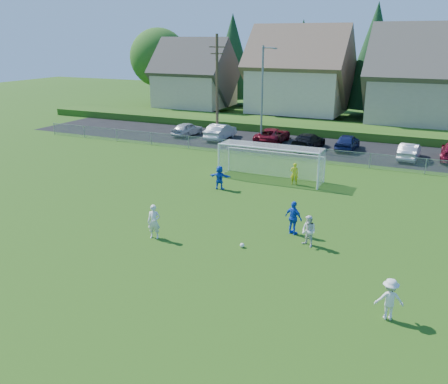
# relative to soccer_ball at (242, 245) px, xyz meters

# --- Properties ---
(ground) EXTENTS (160.00, 160.00, 0.00)m
(ground) POSITION_rel_soccer_ball_xyz_m (-2.62, -4.41, -0.11)
(ground) COLOR #193D0C
(ground) RESTS_ON ground
(asphalt_lot) EXTENTS (60.00, 60.00, 0.00)m
(asphalt_lot) POSITION_rel_soccer_ball_xyz_m (-2.62, 23.09, -0.10)
(asphalt_lot) COLOR black
(asphalt_lot) RESTS_ON ground
(grass_embankment) EXTENTS (70.00, 6.00, 0.80)m
(grass_embankment) POSITION_rel_soccer_ball_xyz_m (-2.62, 30.59, 0.29)
(grass_embankment) COLOR #1E420F
(grass_embankment) RESTS_ON ground
(soccer_ball) EXTENTS (0.22, 0.22, 0.22)m
(soccer_ball) POSITION_rel_soccer_ball_xyz_m (0.00, 0.00, 0.00)
(soccer_ball) COLOR white
(soccer_ball) RESTS_ON ground
(player_white_a) EXTENTS (0.74, 0.59, 1.76)m
(player_white_a) POSITION_rel_soccer_ball_xyz_m (-4.48, -0.80, 0.77)
(player_white_a) COLOR silver
(player_white_a) RESTS_ON ground
(player_white_b) EXTENTS (0.95, 0.89, 1.57)m
(player_white_b) POSITION_rel_soccer_ball_xyz_m (2.86, 1.48, 0.68)
(player_white_b) COLOR silver
(player_white_b) RESTS_ON ground
(player_white_c) EXTENTS (1.15, 0.85, 1.58)m
(player_white_c) POSITION_rel_soccer_ball_xyz_m (7.14, -3.41, 0.68)
(player_white_c) COLOR silver
(player_white_c) RESTS_ON ground
(player_blue_a) EXTENTS (1.13, 0.80, 1.78)m
(player_blue_a) POSITION_rel_soccer_ball_xyz_m (1.75, 2.62, 0.78)
(player_blue_a) COLOR blue
(player_blue_a) RESTS_ON ground
(player_blue_b) EXTENTS (1.53, 0.60, 1.61)m
(player_blue_b) POSITION_rel_soccer_ball_xyz_m (-4.95, 7.92, 0.69)
(player_blue_b) COLOR blue
(player_blue_b) RESTS_ON ground
(goalkeeper) EXTENTS (0.65, 0.54, 1.53)m
(goalkeeper) POSITION_rel_soccer_ball_xyz_m (-0.73, 11.04, 0.66)
(goalkeeper) COLOR yellow
(goalkeeper) RESTS_ON ground
(car_a) EXTENTS (2.11, 4.19, 1.37)m
(car_a) POSITION_rel_soccer_ball_xyz_m (-15.70, 22.88, 0.58)
(car_a) COLOR #9FA3A6
(car_a) RESTS_ON ground
(car_b) EXTENTS (1.77, 4.74, 1.55)m
(car_b) POSITION_rel_soccer_ball_xyz_m (-11.80, 22.64, 0.66)
(car_b) COLOR silver
(car_b) RESTS_ON ground
(car_c) EXTENTS (2.37, 5.13, 1.43)m
(car_c) POSITION_rel_soccer_ball_xyz_m (-6.59, 23.30, 0.60)
(car_c) COLOR #600B15
(car_c) RESTS_ON ground
(car_d) EXTENTS (2.43, 5.03, 1.41)m
(car_d) POSITION_rel_soccer_ball_xyz_m (-2.77, 22.19, 0.60)
(car_d) COLOR black
(car_d) RESTS_ON ground
(car_e) EXTENTS (1.77, 4.23, 1.43)m
(car_e) POSITION_rel_soccer_ball_xyz_m (0.55, 23.22, 0.61)
(car_e) COLOR #131B44
(car_e) RESTS_ON ground
(car_f) EXTENTS (1.67, 4.23, 1.37)m
(car_f) POSITION_rel_soccer_ball_xyz_m (5.91, 21.82, 0.58)
(car_f) COLOR #B9B9B9
(car_f) RESTS_ON ground
(soccer_goal) EXTENTS (7.42, 1.90, 2.50)m
(soccer_goal) POSITION_rel_soccer_ball_xyz_m (-2.62, 11.64, 1.52)
(soccer_goal) COLOR white
(soccer_goal) RESTS_ON ground
(chainlink_fence) EXTENTS (52.06, 0.06, 1.20)m
(chainlink_fence) POSITION_rel_soccer_ball_xyz_m (-2.62, 17.59, 0.52)
(chainlink_fence) COLOR gray
(chainlink_fence) RESTS_ON ground
(streetlight) EXTENTS (1.38, 0.18, 9.00)m
(streetlight) POSITION_rel_soccer_ball_xyz_m (-7.07, 21.59, 4.73)
(streetlight) COLOR slate
(streetlight) RESTS_ON ground
(utility_pole) EXTENTS (1.60, 0.26, 10.00)m
(utility_pole) POSITION_rel_soccer_ball_xyz_m (-12.12, 22.59, 5.04)
(utility_pole) COLOR #473321
(utility_pole) RESTS_ON ground
(houses_row) EXTENTS (53.90, 11.45, 13.27)m
(houses_row) POSITION_rel_soccer_ball_xyz_m (-0.65, 38.05, 7.22)
(houses_row) COLOR tan
(houses_row) RESTS_ON ground
(tree_row) EXTENTS (65.98, 12.36, 13.80)m
(tree_row) POSITION_rel_soccer_ball_xyz_m (-1.58, 44.32, 6.80)
(tree_row) COLOR #382616
(tree_row) RESTS_ON ground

